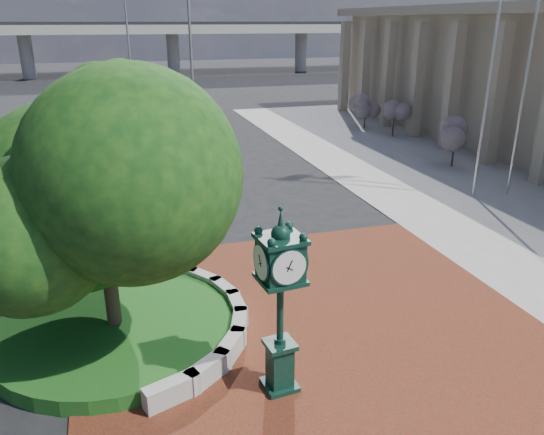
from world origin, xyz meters
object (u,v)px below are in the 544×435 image
(parked_car, at_px, (191,102))
(flagpole_a, at_px, (526,77))
(post_clock, at_px, (280,296))
(street_lamp_far, at_px, (131,43))
(flagpole_b, at_px, (491,66))
(street_lamp_near, at_px, (194,46))

(parked_car, distance_m, flagpole_a, 30.76)
(post_clock, xyz_separation_m, flagpole_a, (14.40, 10.20, 3.04))
(post_clock, height_order, street_lamp_far, street_lamp_far)
(flagpole_b, bearing_deg, post_clock, -140.56)
(parked_car, xyz_separation_m, flagpole_b, (8.82, -28.30, 5.00))
(post_clock, xyz_separation_m, flagpole_b, (12.72, 10.46, 3.51))
(post_clock, bearing_deg, street_lamp_near, 84.37)
(post_clock, height_order, street_lamp_near, street_lamp_near)
(street_lamp_near, bearing_deg, street_lamp_far, 101.98)
(flagpole_a, height_order, flagpole_b, flagpole_b)
(flagpole_a, distance_m, flagpole_b, 1.76)
(flagpole_a, bearing_deg, parked_car, 110.18)
(flagpole_a, height_order, street_lamp_far, flagpole_a)
(post_clock, relative_size, street_lamp_far, 0.43)
(post_clock, relative_size, flagpole_b, 0.37)
(street_lamp_near, height_order, street_lamp_far, street_lamp_near)
(parked_car, bearing_deg, flagpole_a, -76.72)
(flagpole_a, xyz_separation_m, street_lamp_near, (-11.68, 17.35, 0.70))
(post_clock, height_order, parked_car, post_clock)
(post_clock, distance_m, flagpole_b, 16.84)
(post_clock, bearing_deg, flagpole_a, 35.32)
(flagpole_b, bearing_deg, street_lamp_near, 120.34)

